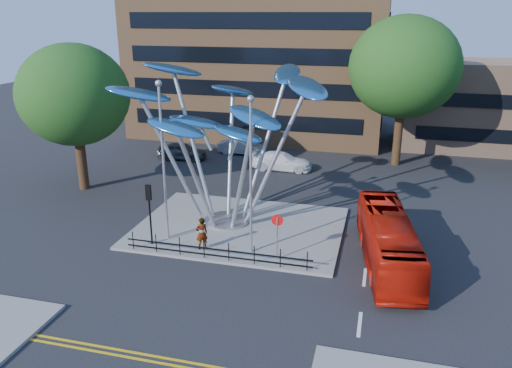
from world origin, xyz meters
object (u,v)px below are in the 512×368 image
(tree_left, at_px, (74,95))
(street_lamp_right, at_px, (251,162))
(tree_right, at_px, (404,67))
(pedestrian, at_px, (202,233))
(no_entry_sign_island, at_px, (277,229))
(parked_car_right, at_px, (282,161))
(parked_car_mid, at_px, (241,147))
(parked_car_left, at_px, (182,151))
(traffic_light_island, at_px, (149,202))
(leaf_sculpture, at_px, (224,111))
(street_lamp_left, at_px, (163,148))
(red_bus, at_px, (388,240))

(tree_left, distance_m, street_lamp_right, 16.19)
(tree_right, xyz_separation_m, pedestrian, (-10.13, -19.36, -6.99))
(no_entry_sign_island, relative_size, parked_car_right, 0.50)
(tree_left, bearing_deg, parked_car_mid, 54.40)
(parked_car_left, bearing_deg, no_entry_sign_island, -148.99)
(traffic_light_island, xyz_separation_m, parked_car_mid, (-0.52, 19.35, -1.93))
(parked_car_right, bearing_deg, parked_car_left, 84.19)
(parked_car_mid, bearing_deg, parked_car_left, 126.46)
(parked_car_right, bearing_deg, no_entry_sign_island, -170.09)
(leaf_sculpture, xyz_separation_m, street_lamp_right, (2.57, -3.68, -1.78))
(street_lamp_left, height_order, parked_car_right, street_lamp_left)
(parked_car_left, bearing_deg, leaf_sculpture, -152.17)
(tree_right, distance_m, tree_left, 25.09)
(tree_left, distance_m, parked_car_left, 11.48)
(leaf_sculpture, relative_size, street_lamp_right, 1.53)
(tree_left, height_order, leaf_sculpture, tree_left)
(tree_right, relative_size, pedestrian, 6.76)
(tree_left, relative_size, street_lamp_right, 1.24)
(red_bus, xyz_separation_m, parked_car_mid, (-12.98, 18.09, -0.60))
(street_lamp_left, height_order, traffic_light_island, street_lamp_left)
(tree_left, xyz_separation_m, pedestrian, (11.87, -7.36, -5.75))
(tree_left, bearing_deg, leaf_sculpture, -15.55)
(street_lamp_right, height_order, parked_car_right, street_lamp_right)
(pedestrian, distance_m, parked_car_mid, 19.51)
(traffic_light_island, relative_size, pedestrian, 1.91)
(tree_right, xyz_separation_m, traffic_light_island, (-13.00, -19.50, -5.42))
(no_entry_sign_island, bearing_deg, red_bus, 12.82)
(tree_right, distance_m, parked_car_left, 19.72)
(traffic_light_island, height_order, no_entry_sign_island, traffic_light_island)
(street_lamp_left, relative_size, street_lamp_right, 1.06)
(traffic_light_island, bearing_deg, leaf_sculpture, 54.96)
(street_lamp_left, height_order, street_lamp_right, street_lamp_left)
(leaf_sculpture, relative_size, red_bus, 1.37)
(street_lamp_left, height_order, no_entry_sign_island, street_lamp_left)
(street_lamp_left, distance_m, parked_car_right, 15.77)
(street_lamp_left, bearing_deg, tree_left, 145.62)
(traffic_light_island, xyz_separation_m, parked_car_right, (3.98, 15.66, -1.90))
(red_bus, xyz_separation_m, parked_car_right, (-8.48, 14.40, -0.58))
(leaf_sculpture, bearing_deg, tree_right, 56.69)
(traffic_light_island, bearing_deg, no_entry_sign_island, 0.13)
(leaf_sculpture, height_order, parked_car_right, leaf_sculpture)
(no_entry_sign_island, bearing_deg, parked_car_right, 100.92)
(street_lamp_right, xyz_separation_m, traffic_light_island, (-5.50, -0.50, -2.48))
(tree_right, xyz_separation_m, parked_car_mid, (-13.52, -0.15, -7.35))
(pedestrian, height_order, parked_car_left, pedestrian)
(parked_car_mid, relative_size, parked_car_right, 0.85)
(tree_right, distance_m, pedestrian, 22.94)
(parked_car_left, distance_m, parked_car_mid, 5.40)
(street_lamp_left, height_order, parked_car_left, street_lamp_left)
(no_entry_sign_island, relative_size, pedestrian, 1.37)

